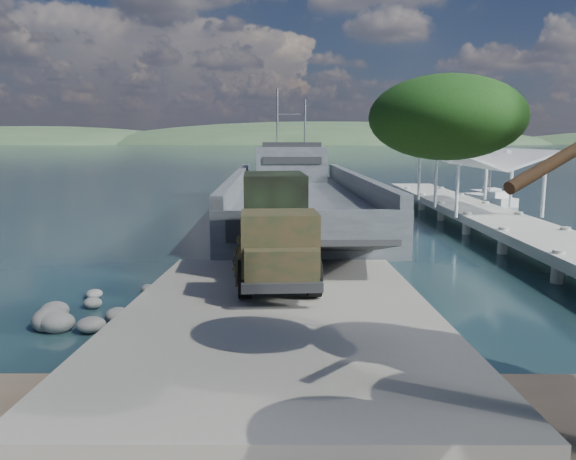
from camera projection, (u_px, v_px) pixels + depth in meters
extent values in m
plane|color=#1A393E|center=(280.00, 312.00, 19.29)|extent=(1400.00, 1400.00, 0.00)
cube|color=gray|center=(279.00, 314.00, 18.27)|extent=(10.00, 18.00, 0.50)
cube|color=#B3B3A8|center=(482.00, 214.00, 36.87)|extent=(4.00, 44.00, 0.50)
cube|color=#41464D|center=(296.00, 209.00, 43.32)|extent=(10.89, 32.99, 2.72)
cube|color=#41464D|center=(237.00, 183.00, 42.85)|extent=(1.74, 32.68, 1.42)
cube|color=#41464D|center=(356.00, 183.00, 43.13)|extent=(1.74, 32.68, 1.42)
cube|color=#41464D|center=(312.00, 239.00, 27.21)|extent=(9.81, 0.76, 2.83)
cube|color=#41464D|center=(291.00, 164.00, 53.58)|extent=(6.68, 4.57, 3.27)
cube|color=#26282B|center=(291.00, 144.00, 53.28)|extent=(5.56, 3.67, 0.44)
cylinder|color=gray|center=(277.00, 118.00, 52.83)|extent=(0.17, 0.17, 5.45)
cylinder|color=gray|center=(305.00, 124.00, 53.00)|extent=(0.17, 0.17, 4.36)
cylinder|color=black|center=(245.00, 279.00, 19.20)|extent=(0.55, 1.37, 1.34)
cylinder|color=black|center=(314.00, 278.00, 19.35)|extent=(0.55, 1.37, 1.34)
cylinder|color=black|center=(246.00, 257.00, 22.66)|extent=(0.55, 1.37, 1.34)
cylinder|color=black|center=(305.00, 256.00, 22.81)|extent=(0.55, 1.37, 1.34)
cylinder|color=black|center=(246.00, 247.00, 24.70)|extent=(0.55, 1.37, 1.34)
cylinder|color=black|center=(300.00, 247.00, 24.85)|extent=(0.55, 1.37, 1.34)
cube|color=black|center=(276.00, 256.00, 22.10)|extent=(2.79, 8.00, 0.26)
cube|color=#1F301A|center=(279.00, 242.00, 19.17)|extent=(2.72, 2.24, 2.07)
cube|color=#1F301A|center=(281.00, 265.00, 18.03)|extent=(2.44, 1.09, 1.03)
cube|color=#1F301A|center=(275.00, 241.00, 23.47)|extent=(2.90, 4.92, 0.36)
cube|color=black|center=(274.00, 204.00, 23.43)|extent=(2.74, 4.09, 2.59)
cube|color=#26282B|center=(282.00, 288.00, 17.62)|extent=(2.60, 0.43, 0.31)
imported|color=#1F301A|center=(241.00, 272.00, 19.22)|extent=(0.67, 0.47, 1.77)
cube|color=white|center=(489.00, 201.00, 51.16)|extent=(3.25, 6.26, 0.98)
cube|color=white|center=(497.00, 195.00, 50.01)|extent=(1.93, 2.09, 0.66)
cylinder|color=gray|center=(491.00, 162.00, 50.59)|extent=(0.11, 0.11, 6.56)
cube|color=white|center=(487.00, 196.00, 56.19)|extent=(1.93, 5.25, 0.84)
cube|color=white|center=(492.00, 191.00, 55.18)|extent=(1.43, 1.60, 0.56)
cylinder|color=gray|center=(489.00, 165.00, 55.70)|extent=(0.09, 0.09, 5.61)
ellipsoid|color=#10370F|center=(446.00, 118.00, 11.63)|extent=(3.17, 3.17, 1.81)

